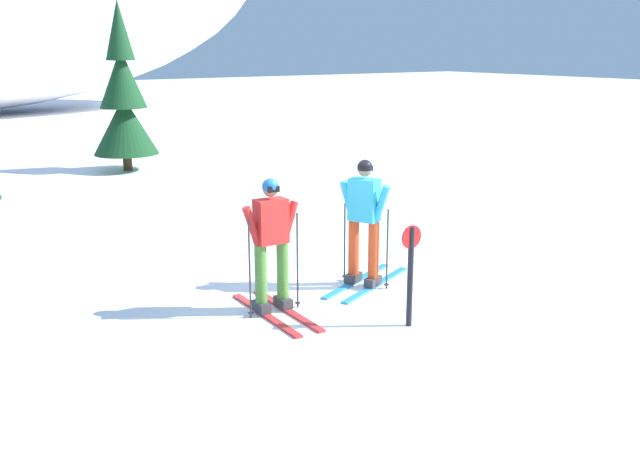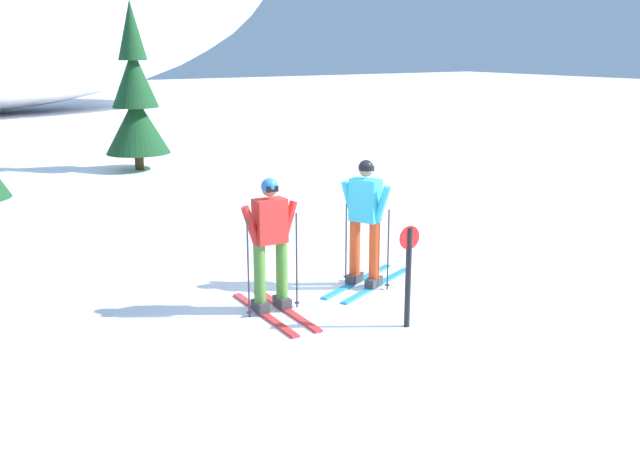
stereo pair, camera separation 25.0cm
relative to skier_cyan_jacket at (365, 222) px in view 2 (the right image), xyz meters
name	(u,v)px [view 2 (the right image)]	position (x,y,z in m)	size (l,w,h in m)	color
ground_plane	(326,303)	(-0.82, -0.29, -0.92)	(120.00, 120.00, 0.00)	white
skier_cyan_jacket	(365,222)	(0.00, 0.00, 0.00)	(1.78, 1.08, 1.77)	#2893CC
skier_red_jacket	(271,244)	(-1.55, -0.15, -0.04)	(0.77, 1.69, 1.70)	red
pine_tree_far_right	(135,100)	(0.54, 11.04, 0.92)	(1.69, 1.69, 4.39)	#47301E
trail_marker_post	(408,270)	(-0.44, -1.47, -0.21)	(0.28, 0.07, 1.24)	black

